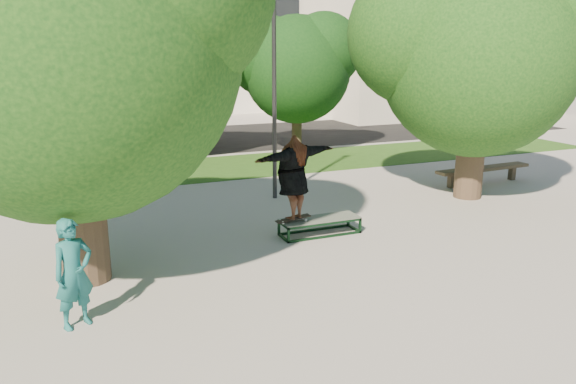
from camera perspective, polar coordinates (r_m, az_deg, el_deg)
name	(u,v)px	position (r m, az deg, el deg)	size (l,w,h in m)	color
ground	(321,265)	(10.91, 3.41, -7.40)	(120.00, 120.00, 0.00)	gray
grass_strip	(228,167)	(19.79, -6.11, 2.55)	(30.00, 4.00, 0.02)	#224614
asphalt_strip	(164,141)	(25.79, -12.45, 5.06)	(40.00, 8.00, 0.01)	black
tree_left	(57,24)	(10.18, -22.40, 15.48)	(6.96, 5.95, 7.12)	#38281E
tree_right	(474,46)	(16.01, 18.41, 13.87)	(6.24, 5.33, 6.51)	#38281E
bg_tree_mid	(149,49)	(21.43, -13.95, 13.92)	(5.76, 4.92, 6.24)	#38281E
bg_tree_right	(295,63)	(22.50, 0.69, 12.99)	(5.04, 4.31, 5.43)	#38281E
lamppost	(274,83)	(15.14, -1.41, 11.01)	(0.25, 0.15, 6.11)	#2D2D30
side_building	(423,49)	(38.36, 13.59, 13.95)	(15.00, 10.00, 8.00)	beige
grind_box	(320,226)	(12.58, 3.25, -3.48)	(1.80, 0.60, 0.38)	black
skater_rig	(293,177)	(12.00, 0.53, 1.51)	(2.32, 1.39, 1.91)	white
bystander	(73,273)	(8.90, -20.96, -7.73)	(0.61, 0.40, 1.68)	#1A6465
bench	(483,170)	(18.20, 19.21, 2.14)	(3.38, 0.61, 0.52)	#4C412D
car_dark	(41,130)	(25.25, -23.79, 5.77)	(1.66, 4.77, 1.57)	black
car_grey	(125,136)	(23.29, -16.22, 5.50)	(2.22, 4.81, 1.34)	#58585D
car_silver_b	(172,122)	(26.26, -11.66, 6.94)	(2.14, 5.27, 1.53)	#ACABB0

